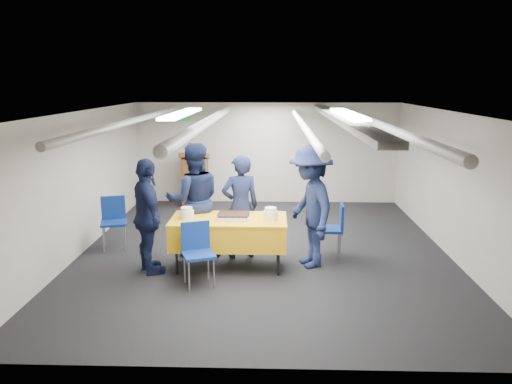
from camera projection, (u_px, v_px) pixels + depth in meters
ground at (264, 251)px, 8.33m from camera, size 7.00×7.00×0.00m
room_shell at (270, 140)px, 8.33m from camera, size 6.00×7.00×2.30m
serving_table at (229, 232)px, 7.48m from camera, size 1.72×0.86×0.77m
sheet_cake at (234, 216)px, 7.41m from camera, size 0.47×0.36×0.09m
plate_stack_left at (187, 213)px, 7.39m from camera, size 0.21×0.21×0.18m
plate_stack_right at (271, 214)px, 7.35m from camera, size 0.21×0.21×0.18m
podium at (195, 179)px, 11.21m from camera, size 0.62×0.53×1.25m
chair_near at (197, 247)px, 6.88m from camera, size 0.54×0.54×0.87m
chair_right at (335, 224)px, 7.97m from camera, size 0.44×0.44×0.87m
chair_left at (114, 217)px, 8.41m from camera, size 0.52×0.52×0.87m
sailor_a at (240, 207)px, 7.88m from camera, size 0.70×0.57×1.66m
sailor_b at (194, 200)px, 7.93m from camera, size 1.03×0.88×1.83m
sailor_c at (148, 217)px, 7.21m from camera, size 0.85×1.07×1.70m
sailor_d at (310, 207)px, 7.49m from camera, size 1.00×1.34×1.85m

